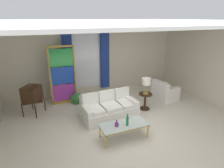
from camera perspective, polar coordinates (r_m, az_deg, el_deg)
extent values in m
plane|color=silver|center=(5.95, 4.14, -12.19)|extent=(16.00, 16.00, 0.00)
cube|color=beige|center=(8.08, -5.26, 7.84)|extent=(8.00, 0.12, 3.00)
cube|color=beige|center=(8.02, 26.69, 5.75)|extent=(0.12, 7.00, 3.00)
cube|color=white|center=(5.79, 1.24, 18.48)|extent=(8.00, 7.60, 0.04)
cube|color=white|center=(7.90, -7.73, 7.84)|extent=(1.10, 0.02, 2.50)
cylinder|color=gold|center=(7.67, -8.03, 17.36)|extent=(2.00, 0.04, 0.04)
cube|color=navy|center=(7.65, -13.15, 7.13)|extent=(0.36, 0.12, 2.70)
cube|color=navy|center=(8.03, -2.17, 8.19)|extent=(0.36, 0.12, 2.70)
cube|color=navy|center=(7.66, -7.94, 16.31)|extent=(1.80, 0.10, 0.28)
cube|color=white|center=(6.22, -0.68, -8.61)|extent=(1.79, 1.01, 0.38)
cube|color=white|center=(6.44, -2.10, -5.64)|extent=(1.75, 0.31, 0.78)
cube|color=white|center=(6.52, 5.57, -6.46)|extent=(0.26, 0.87, 0.56)
cube|color=white|center=(5.93, -7.60, -9.32)|extent=(0.26, 0.87, 0.56)
cube|color=white|center=(6.32, 4.30, -5.69)|extent=(0.58, 0.77, 0.12)
cube|color=white|center=(6.48, 2.93, -2.86)|extent=(0.52, 0.17, 0.40)
cube|color=white|center=(6.07, -0.48, -6.73)|extent=(0.58, 0.77, 0.12)
cube|color=white|center=(6.24, -1.75, -3.74)|extent=(0.52, 0.17, 0.40)
cube|color=white|center=(5.87, -5.65, -7.79)|extent=(0.58, 0.77, 0.12)
cube|color=white|center=(6.05, -6.79, -4.66)|extent=(0.52, 0.17, 0.40)
cube|color=silver|center=(5.19, 3.66, -12.15)|extent=(1.29, 0.57, 0.02)
cube|color=gold|center=(5.41, 2.42, -10.98)|extent=(1.29, 0.04, 0.03)
cube|color=gold|center=(5.00, 5.00, -13.80)|extent=(1.29, 0.04, 0.03)
cube|color=gold|center=(5.00, -3.03, -13.78)|extent=(0.04, 0.57, 0.03)
cube|color=gold|center=(5.47, 9.69, -10.89)|extent=(0.04, 0.57, 0.03)
cylinder|color=gold|center=(5.31, -3.68, -14.09)|extent=(0.04, 0.04, 0.38)
cylinder|color=gold|center=(5.74, 8.11, -11.45)|extent=(0.04, 0.04, 0.38)
cylinder|color=gold|center=(4.93, -1.77, -17.04)|extent=(0.04, 0.04, 0.38)
cylinder|color=gold|center=(5.39, 10.78, -13.86)|extent=(0.04, 0.04, 0.38)
cylinder|color=#196B3D|center=(5.09, 4.66, -11.15)|extent=(0.07, 0.07, 0.25)
cylinder|color=#196B3D|center=(5.01, 4.71, -9.64)|extent=(0.03, 0.03, 0.06)
sphere|color=#196B3D|center=(4.99, 4.73, -9.16)|extent=(0.04, 0.04, 0.04)
cylinder|color=#753384|center=(5.06, 1.42, -12.21)|extent=(0.10, 0.10, 0.10)
cylinder|color=#753384|center=(5.02, 1.43, -11.47)|extent=(0.04, 0.04, 0.05)
sphere|color=#753384|center=(5.00, 1.43, -11.03)|extent=(0.05, 0.05, 0.05)
cube|color=#382314|center=(6.87, -22.83, -4.58)|extent=(0.62, 0.54, 0.03)
cylinder|color=#382314|center=(6.90, -25.49, -7.17)|extent=(0.04, 0.04, 0.50)
cylinder|color=#382314|center=(7.30, -22.98, -5.32)|extent=(0.04, 0.04, 0.50)
cylinder|color=#382314|center=(6.63, -22.10, -7.71)|extent=(0.04, 0.04, 0.50)
cylinder|color=#382314|center=(7.06, -19.71, -5.75)|extent=(0.04, 0.04, 0.50)
cube|color=#382314|center=(6.77, -23.11, -2.60)|extent=(0.71, 0.73, 0.48)
cube|color=black|center=(6.90, -24.76, -2.27)|extent=(0.22, 0.34, 0.30)
cylinder|color=gold|center=(6.91, -24.92, -3.96)|extent=(0.03, 0.04, 0.04)
cylinder|color=gold|center=(7.02, -24.19, -3.47)|extent=(0.03, 0.04, 0.04)
cylinder|color=silver|center=(6.64, -23.59, 0.76)|extent=(0.08, 0.11, 0.34)
cylinder|color=silver|center=(6.64, -23.59, 0.76)|extent=(0.08, 0.11, 0.34)
cube|color=white|center=(7.86, 15.87, -3.12)|extent=(0.90, 0.90, 0.40)
cube|color=white|center=(7.77, 16.03, -1.42)|extent=(0.77, 0.77, 0.10)
cube|color=white|center=(7.57, 14.30, -2.22)|extent=(0.31, 0.82, 0.80)
cube|color=white|center=(8.03, 14.32, -1.79)|extent=(0.75, 0.28, 0.58)
cube|color=white|center=(7.63, 17.62, -3.28)|extent=(0.75, 0.28, 0.58)
cube|color=gold|center=(7.12, -18.19, 2.01)|extent=(0.05, 0.05, 2.20)
cube|color=gold|center=(7.23, -11.09, 2.88)|extent=(0.05, 0.05, 2.20)
cube|color=gold|center=(6.94, -15.37, 10.93)|extent=(0.90, 0.05, 0.06)
cube|color=gold|center=(7.53, -13.94, -5.21)|extent=(0.90, 0.05, 0.10)
cube|color=purple|center=(7.38, -14.18, -2.50)|extent=(0.82, 0.02, 0.64)
cube|color=#1E47B7|center=(7.16, -14.62, 2.45)|extent=(0.82, 0.02, 0.64)
cube|color=#238E3D|center=(7.00, -15.08, 7.67)|extent=(0.82, 0.02, 0.64)
cylinder|color=beige|center=(7.41, -10.57, -5.53)|extent=(0.16, 0.16, 0.06)
ellipsoid|color=#1B55AC|center=(7.36, -10.62, -4.76)|extent=(0.18, 0.32, 0.20)
sphere|color=#1B55AC|center=(7.44, -10.90, -3.57)|extent=(0.09, 0.09, 0.09)
cone|color=gold|center=(7.50, -10.99, -3.40)|extent=(0.02, 0.04, 0.02)
cone|color=#327E34|center=(7.16, -10.37, -4.58)|extent=(0.44, 0.40, 0.50)
cylinder|color=#382314|center=(6.73, 10.10, -3.01)|extent=(0.48, 0.48, 0.03)
cylinder|color=#382314|center=(6.85, 9.96, -5.26)|extent=(0.08, 0.08, 0.55)
cylinder|color=#382314|center=(6.96, 9.83, -7.31)|extent=(0.36, 0.36, 0.03)
cylinder|color=#B29338|center=(6.72, 10.12, -2.74)|extent=(0.18, 0.18, 0.04)
cylinder|color=#B29338|center=(6.65, 10.22, -1.14)|extent=(0.03, 0.03, 0.36)
cylinder|color=white|center=(6.57, 10.35, 0.82)|extent=(0.32, 0.32, 0.22)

